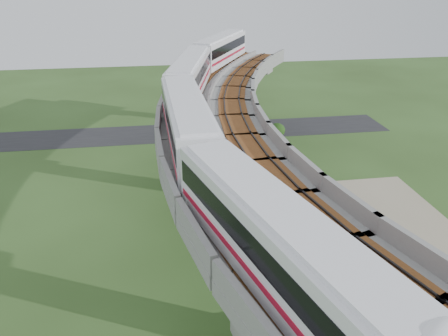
{
  "coord_description": "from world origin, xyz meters",
  "views": [
    {
      "loc": [
        -4.03,
        -31.36,
        22.27
      ],
      "look_at": [
        0.82,
        0.4,
        7.5
      ],
      "focal_mm": 35.0,
      "sensor_mm": 36.0,
      "label": 1
    }
  ],
  "objects": [
    {
      "name": "viaduct",
      "position": [
        3.84,
        0.0,
        9.05
      ],
      "size": [
        19.58,
        73.98,
        11.4
      ],
      "color": "#99968E",
      "rests_on": "ground"
    },
    {
      "name": "car_red",
      "position": [
        13.44,
        -5.01,
        0.72
      ],
      "size": [
        4.13,
        3.68,
        1.36
      ],
      "primitive_type": "imported",
      "rotation": [
        0.0,
        0.0,
        -0.9
      ],
      "color": "#A00E0F",
      "rests_on": "dirt_lot"
    },
    {
      "name": "tree_2",
      "position": [
        8.54,
        12.8,
        2.15
      ],
      "size": [
        2.68,
        2.68,
        3.3
      ],
      "color": "#382314",
      "rests_on": "ground"
    },
    {
      "name": "ground",
      "position": [
        0.0,
        0.0,
        0.0
      ],
      "size": [
        160.0,
        160.0,
        0.0
      ],
      "primitive_type": "plane",
      "color": "#2E481C",
      "rests_on": "ground"
    },
    {
      "name": "tree_1",
      "position": [
        8.71,
        15.87,
        2.31
      ],
      "size": [
        2.59,
        2.59,
        3.42
      ],
      "color": "#382314",
      "rests_on": "ground"
    },
    {
      "name": "car_white",
      "position": [
        14.54,
        -4.51,
        0.61
      ],
      "size": [
        1.5,
        3.4,
        1.14
      ],
      "primitive_type": "imported",
      "rotation": [
        0.0,
        0.0,
        0.05
      ],
      "color": "silver",
      "rests_on": "dirt_lot"
    },
    {
      "name": "tree_6",
      "position": [
        7.38,
        -12.69,
        2.13
      ],
      "size": [
        3.19,
        3.19,
        3.49
      ],
      "color": "#382314",
      "rests_on": "ground"
    },
    {
      "name": "dirt_lot",
      "position": [
        14.0,
        -2.0,
        0.02
      ],
      "size": [
        18.0,
        26.0,
        0.04
      ],
      "primitive_type": "cube",
      "color": "gray",
      "rests_on": "ground"
    },
    {
      "name": "metro_train",
      "position": [
        0.55,
        4.89,
        12.31
      ],
      "size": [
        12.97,
        61.11,
        3.64
      ],
      "color": "white",
      "rests_on": "ground"
    },
    {
      "name": "car_dark",
      "position": [
        12.11,
        6.73,
        0.59
      ],
      "size": [
        3.86,
        1.73,
        1.1
      ],
      "primitive_type": "imported",
      "rotation": [
        0.0,
        0.0,
        1.52
      ],
      "color": "black",
      "rests_on": "dirt_lot"
    },
    {
      "name": "asphalt_road",
      "position": [
        0.0,
        30.0,
        0.01
      ],
      "size": [
        60.0,
        8.0,
        0.03
      ],
      "primitive_type": "cube",
      "color": "#232326",
      "rests_on": "ground"
    },
    {
      "name": "tree_3",
      "position": [
        7.33,
        5.79,
        1.91
      ],
      "size": [
        2.0,
        2.0,
        2.76
      ],
      "color": "#382314",
      "rests_on": "ground"
    },
    {
      "name": "tree_0",
      "position": [
        11.9,
        24.18,
        1.73
      ],
      "size": [
        2.3,
        2.3,
        2.71
      ],
      "color": "#382314",
      "rests_on": "ground"
    },
    {
      "name": "tree_4",
      "position": [
        6.57,
        -0.37,
        2.23
      ],
      "size": [
        2.15,
        2.15,
        3.15
      ],
      "color": "#382314",
      "rests_on": "ground"
    },
    {
      "name": "tree_5",
      "position": [
        6.55,
        -5.87,
        1.99
      ],
      "size": [
        2.69,
        2.69,
        3.14
      ],
      "color": "#382314",
      "rests_on": "ground"
    },
    {
      "name": "fence",
      "position": [
        9.75,
        0.0,
        0.75
      ],
      "size": [
        3.87,
        38.73,
        1.5
      ],
      "color": "#2D382D",
      "rests_on": "ground"
    }
  ]
}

